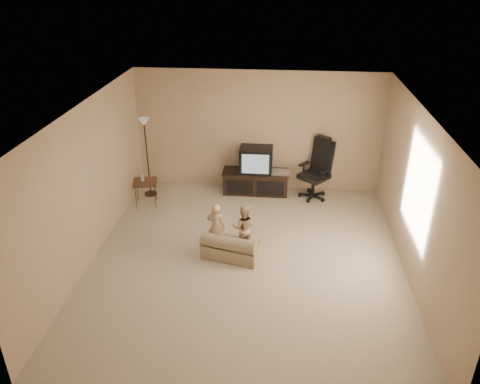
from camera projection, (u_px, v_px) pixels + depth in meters
The scene contains 9 objects.
floor at pixel (247, 260), 7.64m from camera, with size 5.50×5.50×0.00m, color #B3A98E.
room_shell at pixel (248, 175), 6.96m from camera, with size 5.50×5.50×5.50m.
tv_stand at pixel (256, 174), 9.67m from camera, with size 1.39×0.51×0.99m.
office_chair at pixel (316, 176), 9.48m from camera, with size 0.82×0.82×1.27m.
side_table at pixel (145, 182), 9.15m from camera, with size 0.54×0.54×0.68m.
floor_lamp at pixel (146, 140), 9.23m from camera, with size 0.26×0.26×1.64m.
child_sofa at pixel (231, 248), 7.62m from camera, with size 1.02×0.73×0.45m.
toddler_left at pixel (216, 227), 7.75m from camera, with size 0.31×0.23×0.85m, color tan.
toddler_right at pixel (244, 228), 7.77m from camera, with size 0.39×0.22×0.81m, color tan.
Camera 1 is at (0.50, -6.32, 4.40)m, focal length 35.00 mm.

